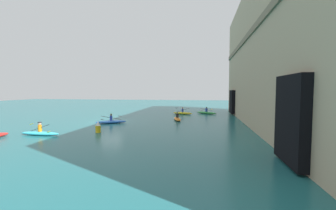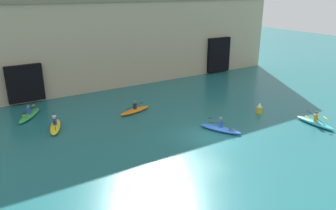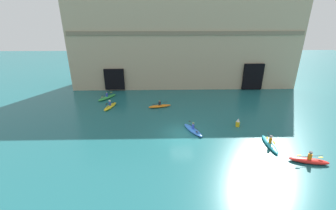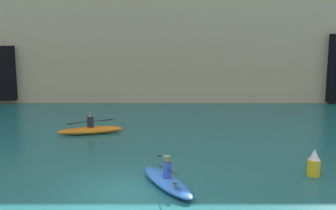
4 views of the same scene
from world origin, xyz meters
TOP-DOWN VIEW (x-y plane):
  - ground_plane at (0.00, 0.00)m, footprint 120.00×120.00m
  - cliff_bluff at (1.77, 18.68)m, footprint 38.44×7.05m
  - kayak_blue at (1.28, 0.55)m, footprint 2.23×3.40m
  - kayak_orange at (-2.52, 7.65)m, footprint 3.26×1.50m
  - kayak_green at (-10.73, 11.33)m, footprint 2.66×3.42m
  - kayak_yellow at (-9.46, 7.65)m, footprint 1.67×3.21m
  - kayak_cyan at (8.58, -2.56)m, footprint 0.71×3.47m
  - marker_buoy at (6.66, 1.65)m, footprint 0.46×0.46m

SIDE VIEW (x-z plane):
  - ground_plane at x=0.00m, z-range 0.00..0.00m
  - kayak_blue at x=1.28m, z-range -0.35..0.76m
  - kayak_cyan at x=8.58m, z-range -0.35..0.77m
  - kayak_orange at x=-2.52m, z-range -0.30..0.73m
  - kayak_green at x=-10.73m, z-range -0.33..0.76m
  - kayak_yellow at x=-9.46m, z-range -0.32..0.78m
  - marker_buoy at x=6.66m, z-range -0.04..0.98m
  - cliff_bluff at x=1.77m, z-range -0.02..15.11m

